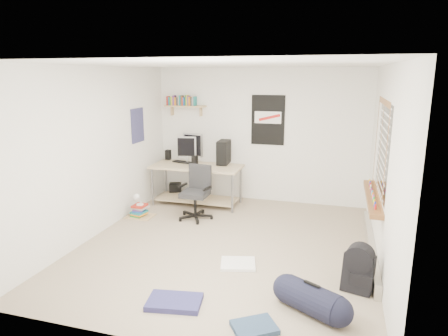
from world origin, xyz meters
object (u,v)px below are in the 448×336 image
(office_chair, at_px, (195,191))
(backpack, at_px, (358,273))
(duffel_bag, at_px, (311,301))
(book_stack, at_px, (140,208))
(desk, at_px, (197,185))

(office_chair, bearing_deg, backpack, -24.48)
(duffel_bag, xyz_separation_m, book_stack, (-3.03, 2.07, 0.01))
(backpack, bearing_deg, desk, 154.13)
(office_chair, relative_size, duffel_bag, 1.49)
(desk, xyz_separation_m, office_chair, (0.24, -0.75, 0.12))
(backpack, bearing_deg, office_chair, 161.96)
(desk, height_order, duffel_bag, desk)
(book_stack, bearing_deg, desk, 52.92)
(desk, bearing_deg, book_stack, -105.44)
(desk, relative_size, backpack, 3.78)
(desk, bearing_deg, duffel_bag, -30.52)
(office_chair, height_order, duffel_bag, office_chair)
(desk, xyz_separation_m, duffel_bag, (2.33, -3.00, -0.22))
(backpack, relative_size, book_stack, 0.92)
(desk, height_order, backpack, desk)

